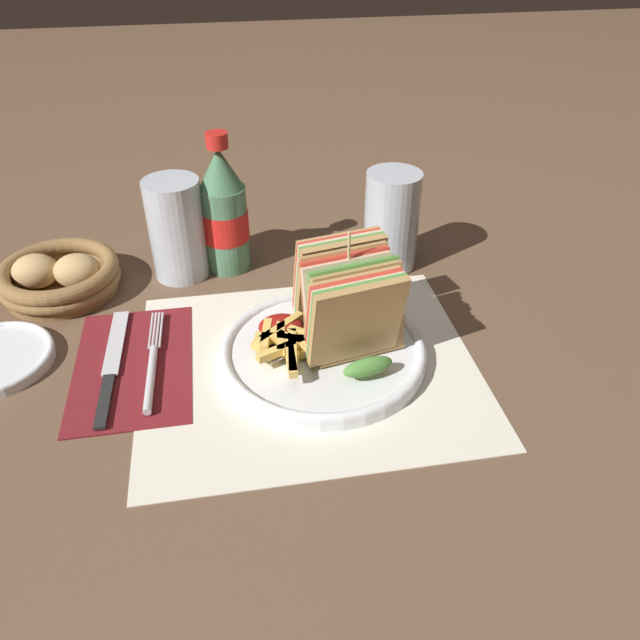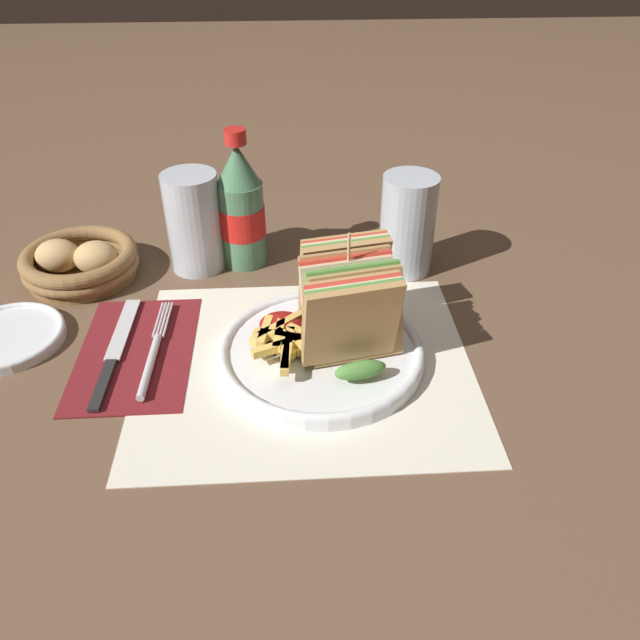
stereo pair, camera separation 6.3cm
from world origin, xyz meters
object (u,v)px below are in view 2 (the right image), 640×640
at_px(glass_near, 407,225).
at_px(side_saucer, 8,337).
at_px(fork, 152,356).
at_px(glass_far, 195,228).
at_px(knife, 115,351).
at_px(bread_basket, 80,262).
at_px(plate_main, 321,352).
at_px(club_sandwich, 349,301).
at_px(coke_bottle_near, 241,209).

relative_size(glass_near, side_saucer, 1.04).
height_order(fork, glass_far, glass_far).
distance_m(knife, bread_basket, 0.19).
relative_size(knife, glass_near, 1.48).
bearing_deg(side_saucer, plate_main, -8.37).
bearing_deg(glass_far, glass_near, -4.96).
height_order(club_sandwich, side_saucer, club_sandwich).
xyz_separation_m(knife, side_saucer, (-0.13, 0.03, 0.00)).
bearing_deg(side_saucer, fork, -15.06).
bearing_deg(club_sandwich, plate_main, -153.76).
bearing_deg(coke_bottle_near, plate_main, -67.22).
relative_size(glass_far, side_saucer, 1.04).
bearing_deg(fork, knife, 163.50).
height_order(coke_bottle_near, glass_near, coke_bottle_near).
height_order(knife, bread_basket, bread_basket).
distance_m(club_sandwich, coke_bottle_near, 0.25).
bearing_deg(club_sandwich, coke_bottle_near, 121.10).
xyz_separation_m(club_sandwich, knife, (-0.27, 0.01, -0.06)).
bearing_deg(knife, glass_far, 69.84).
distance_m(knife, glass_near, 0.41).
distance_m(plate_main, bread_basket, 0.37).
bearing_deg(coke_bottle_near, club_sandwich, -58.90).
bearing_deg(fork, bread_basket, 124.68).
bearing_deg(glass_far, bread_basket, -172.76).
distance_m(plate_main, coke_bottle_near, 0.25).
height_order(fork, coke_bottle_near, coke_bottle_near).
height_order(coke_bottle_near, bread_basket, coke_bottle_near).
height_order(bread_basket, side_saucer, bread_basket).
bearing_deg(coke_bottle_near, fork, -113.62).
xyz_separation_m(fork, coke_bottle_near, (0.10, 0.22, 0.07)).
bearing_deg(knife, side_saucer, 167.36).
bearing_deg(bread_basket, club_sandwich, -27.50).
bearing_deg(bread_basket, side_saucer, -110.12).
bearing_deg(knife, fork, -16.50).
relative_size(bread_basket, side_saucer, 1.18).
xyz_separation_m(club_sandwich, side_saucer, (-0.40, 0.04, -0.06)).
distance_m(glass_near, bread_basket, 0.44).
bearing_deg(plate_main, club_sandwich, 26.24).
xyz_separation_m(glass_far, side_saucer, (-0.21, -0.16, -0.05)).
relative_size(fork, bread_basket, 1.15).
height_order(fork, knife, fork).
bearing_deg(side_saucer, glass_near, 15.51).
relative_size(club_sandwich, knife, 0.91).
xyz_separation_m(fork, knife, (-0.05, 0.01, -0.00)).
height_order(fork, side_saucer, same).
relative_size(fork, coke_bottle_near, 0.93).
height_order(club_sandwich, coke_bottle_near, coke_bottle_near).
bearing_deg(plate_main, fork, 178.04).
relative_size(club_sandwich, side_saucer, 1.39).
bearing_deg(glass_near, side_saucer, -164.49).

